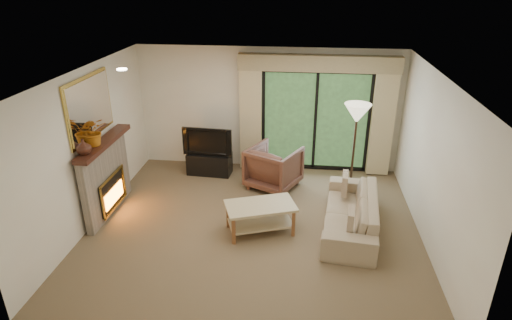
# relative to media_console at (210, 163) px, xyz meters

# --- Properties ---
(floor) EXTENTS (5.50, 5.50, 0.00)m
(floor) POSITION_rel_media_console_xyz_m (1.19, -1.95, -0.23)
(floor) COLOR brown
(floor) RESTS_ON ground
(ceiling) EXTENTS (5.50, 5.50, 0.00)m
(ceiling) POSITION_rel_media_console_xyz_m (1.19, -1.95, 2.37)
(ceiling) COLOR silver
(ceiling) RESTS_ON ground
(wall_back) EXTENTS (5.00, 0.00, 5.00)m
(wall_back) POSITION_rel_media_console_xyz_m (1.19, 0.55, 1.07)
(wall_back) COLOR #F0E2CE
(wall_back) RESTS_ON ground
(wall_front) EXTENTS (5.00, 0.00, 5.00)m
(wall_front) POSITION_rel_media_console_xyz_m (1.19, -4.45, 1.07)
(wall_front) COLOR #F0E2CE
(wall_front) RESTS_ON ground
(wall_left) EXTENTS (0.00, 5.00, 5.00)m
(wall_left) POSITION_rel_media_console_xyz_m (-1.56, -1.95, 1.07)
(wall_left) COLOR #F0E2CE
(wall_left) RESTS_ON ground
(wall_right) EXTENTS (0.00, 5.00, 5.00)m
(wall_right) POSITION_rel_media_console_xyz_m (3.94, -1.95, 1.07)
(wall_right) COLOR #F0E2CE
(wall_right) RESTS_ON ground
(fireplace) EXTENTS (0.24, 1.70, 1.37)m
(fireplace) POSITION_rel_media_console_xyz_m (-1.44, -1.75, 0.46)
(fireplace) COLOR gray
(fireplace) RESTS_ON floor
(mirror) EXTENTS (0.07, 1.45, 1.02)m
(mirror) POSITION_rel_media_console_xyz_m (-1.53, -1.75, 1.72)
(mirror) COLOR gold
(mirror) RESTS_ON wall_left
(sliding_door) EXTENTS (2.26, 0.10, 2.16)m
(sliding_door) POSITION_rel_media_console_xyz_m (2.19, 0.50, 0.87)
(sliding_door) COLOR black
(sliding_door) RESTS_ON floor
(curtain_left) EXTENTS (0.45, 0.18, 2.35)m
(curtain_left) POSITION_rel_media_console_xyz_m (0.84, 0.39, 0.97)
(curtain_left) COLOR tan
(curtain_left) RESTS_ON floor
(curtain_right) EXTENTS (0.45, 0.18, 2.35)m
(curtain_right) POSITION_rel_media_console_xyz_m (3.54, 0.39, 0.97)
(curtain_right) COLOR tan
(curtain_right) RESTS_ON floor
(cornice) EXTENTS (3.20, 0.24, 0.32)m
(cornice) POSITION_rel_media_console_xyz_m (2.19, 0.41, 2.09)
(cornice) COLOR tan
(cornice) RESTS_ON wall_back
(media_console) EXTENTS (0.94, 0.47, 0.46)m
(media_console) POSITION_rel_media_console_xyz_m (0.00, 0.00, 0.00)
(media_console) COLOR black
(media_console) RESTS_ON floor
(tv) EXTENTS (1.05, 0.20, 0.60)m
(tv) POSITION_rel_media_console_xyz_m (0.00, -0.00, 0.53)
(tv) COLOR black
(tv) RESTS_ON media_console
(armchair) EXTENTS (1.22, 1.23, 0.85)m
(armchair) POSITION_rel_media_console_xyz_m (1.40, -0.45, 0.19)
(armchair) COLOR brown
(armchair) RESTS_ON floor
(sofa) EXTENTS (1.05, 2.20, 0.62)m
(sofa) POSITION_rel_media_console_xyz_m (2.80, -1.81, 0.08)
(sofa) COLOR tan
(sofa) RESTS_ON floor
(pillow_near) EXTENTS (0.13, 0.36, 0.36)m
(pillow_near) POSITION_rel_media_console_xyz_m (2.72, -2.42, 0.29)
(pillow_near) COLOR brown
(pillow_near) RESTS_ON sofa
(pillow_far) EXTENTS (0.14, 0.39, 0.38)m
(pillow_far) POSITION_rel_media_console_xyz_m (2.72, -1.20, 0.30)
(pillow_far) COLOR brown
(pillow_far) RESTS_ON sofa
(coffee_table) EXTENTS (1.26, 0.96, 0.50)m
(coffee_table) POSITION_rel_media_console_xyz_m (1.31, -2.09, 0.02)
(coffee_table) COLOR tan
(coffee_table) RESTS_ON floor
(floor_lamp) EXTENTS (0.61, 0.61, 1.82)m
(floor_lamp) POSITION_rel_media_console_xyz_m (2.90, -0.60, 0.68)
(floor_lamp) COLOR beige
(floor_lamp) RESTS_ON floor
(vase) EXTENTS (0.30, 0.30, 0.25)m
(vase) POSITION_rel_media_console_xyz_m (-1.42, -2.34, 1.26)
(vase) COLOR #3B1C13
(vase) RESTS_ON fireplace
(branches) EXTENTS (0.54, 0.51, 0.48)m
(branches) POSITION_rel_media_console_xyz_m (-1.42, -1.97, 1.38)
(branches) COLOR #AD6012
(branches) RESTS_ON fireplace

